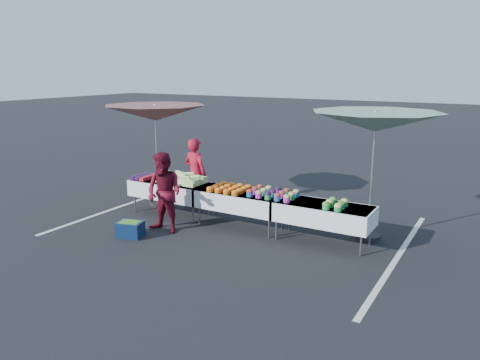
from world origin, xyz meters
The scene contains 17 objects.
ground centered at (0.00, 0.00, 0.00)m, with size 80.00×80.00×0.00m, color black.
stripe_left centered at (-3.20, 0.00, 0.00)m, with size 0.10×5.00×0.00m, color silver.
stripe_right centered at (3.20, 0.00, 0.00)m, with size 0.10×5.00×0.00m, color silver.
table_left centered at (-1.80, 0.00, 0.58)m, with size 1.86×0.81×0.75m.
table_center centered at (0.00, 0.00, 0.58)m, with size 1.86×0.81×0.75m.
table_right centered at (1.80, 0.00, 0.58)m, with size 1.86×0.81×0.75m.
berry_punnets centered at (-2.51, -0.06, 0.79)m, with size 0.40×0.54×0.08m.
corn_pile centered at (-1.55, 0.04, 0.84)m, with size 1.16×0.57×0.26m.
plastic_bags centered at (-1.50, -0.30, 0.78)m, with size 0.30×0.25×0.05m, color white.
carrot_bowls centered at (-0.25, -0.01, 0.80)m, with size 0.75×0.69×0.11m.
potato_cups centered at (0.75, 0.00, 0.83)m, with size 0.94×0.58×0.16m.
bean_baskets centered at (2.06, -0.10, 0.82)m, with size 0.36×0.50×0.15m.
vendor centered at (-1.60, 0.68, 0.83)m, with size 0.60×0.40×1.65m, color #AE132A.
customer centered at (-1.15, -1.01, 0.81)m, with size 0.79×0.61×1.62m, color maroon.
umbrella_left centered at (-2.50, 0.40, 2.20)m, with size 3.09×3.09×2.42m.
umbrella_right centered at (2.50, 0.64, 2.25)m, with size 2.51×2.51×2.48m.
storage_bin centered at (-1.55, -1.60, 0.16)m, with size 0.55×0.46×0.31m.
Camera 1 is at (4.65, -8.00, 3.22)m, focal length 35.00 mm.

